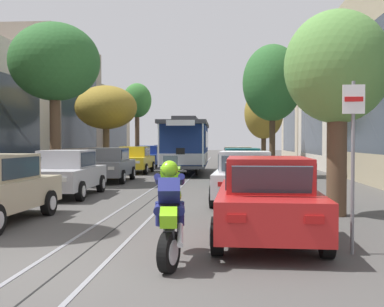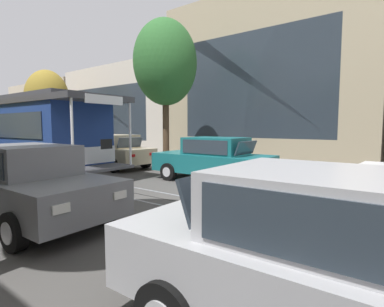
# 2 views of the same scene
# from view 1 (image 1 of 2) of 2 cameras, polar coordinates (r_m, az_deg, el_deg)

# --- Properties ---
(ground_plane) EXTENTS (160.00, 160.00, 0.00)m
(ground_plane) POSITION_cam_1_polar(r_m,az_deg,el_deg) (26.02, -1.13, -2.70)
(ground_plane) COLOR #4C4947
(trolley_track_rails) EXTENTS (1.14, 56.09, 0.01)m
(trolley_track_rails) POSITION_cam_1_polar(r_m,az_deg,el_deg) (28.81, -0.61, -2.29)
(trolley_track_rails) COLOR gray
(trolley_track_rails) RESTS_ON ground
(building_facade_left) EXTENTS (4.95, 47.79, 9.35)m
(building_facade_left) POSITION_cam_1_polar(r_m,az_deg,el_deg) (31.72, -20.44, 5.09)
(building_facade_left) COLOR gray
(building_facade_left) RESTS_ON ground
(parked_car_silver_second_left) EXTENTS (2.07, 4.39, 1.58)m
(parked_car_silver_second_left) POSITION_cam_1_polar(r_m,az_deg,el_deg) (16.84, -14.86, -2.27)
(parked_car_silver_second_left) COLOR #B7B7BC
(parked_car_silver_second_left) RESTS_ON ground
(parked_car_grey_mid_left) EXTENTS (2.09, 4.40, 1.58)m
(parked_car_grey_mid_left) POSITION_cam_1_polar(r_m,az_deg,el_deg) (22.58, -9.93, -1.31)
(parked_car_grey_mid_left) COLOR slate
(parked_car_grey_mid_left) RESTS_ON ground
(parked_car_yellow_fourth_left) EXTENTS (2.01, 4.37, 1.58)m
(parked_car_yellow_fourth_left) POSITION_cam_1_polar(r_m,az_deg,el_deg) (28.51, -6.89, -0.74)
(parked_car_yellow_fourth_left) COLOR gold
(parked_car_yellow_fourth_left) RESTS_ON ground
(parked_car_blue_fifth_left) EXTENTS (2.06, 4.39, 1.58)m
(parked_car_blue_fifth_left) POSITION_cam_1_polar(r_m,az_deg,el_deg) (34.49, -5.22, -0.36)
(parked_car_blue_fifth_left) COLOR #233D93
(parked_car_blue_fifth_left) RESTS_ON ground
(parked_car_navy_sixth_left) EXTENTS (2.11, 4.41, 1.58)m
(parked_car_navy_sixth_left) POSITION_cam_1_polar(r_m,az_deg,el_deg) (40.63, -3.41, -0.08)
(parked_car_navy_sixth_left) COLOR #19234C
(parked_car_navy_sixth_left) RESTS_ON ground
(parked_car_red_near_right) EXTENTS (2.09, 4.40, 1.58)m
(parked_car_red_near_right) POSITION_cam_1_polar(r_m,az_deg,el_deg) (9.14, 9.03, -5.34)
(parked_car_red_near_right) COLOR red
(parked_car_red_near_right) RESTS_ON ground
(parked_car_white_second_right) EXTENTS (2.14, 4.42, 1.58)m
(parked_car_white_second_right) POSITION_cam_1_polar(r_m,az_deg,el_deg) (14.65, 6.38, -2.79)
(parked_car_white_second_right) COLOR silver
(parked_car_white_second_right) RESTS_ON ground
(parked_car_teal_mid_right) EXTENTS (2.05, 4.38, 1.58)m
(parked_car_teal_mid_right) POSITION_cam_1_polar(r_m,az_deg,el_deg) (21.43, 5.99, -1.45)
(parked_car_teal_mid_right) COLOR #196B70
(parked_car_teal_mid_right) RESTS_ON ground
(parked_car_beige_fourth_right) EXTENTS (2.11, 4.41, 1.58)m
(parked_car_beige_fourth_right) POSITION_cam_1_polar(r_m,az_deg,el_deg) (27.14, 5.58, -0.84)
(parked_car_beige_fourth_right) COLOR #C1B28E
(parked_car_beige_fourth_right) RESTS_ON ground
(street_tree_kerb_left_second) EXTENTS (3.90, 3.65, 6.99)m
(street_tree_kerb_left_second) POSITION_cam_1_polar(r_m,az_deg,el_deg) (21.59, -16.18, 10.39)
(street_tree_kerb_left_second) COLOR brown
(street_tree_kerb_left_second) RESTS_ON ground
(street_tree_kerb_left_mid) EXTENTS (3.95, 3.89, 5.45)m
(street_tree_kerb_left_mid) POSITION_cam_1_polar(r_m,az_deg,el_deg) (30.85, -10.29, 5.42)
(street_tree_kerb_left_mid) COLOR brown
(street_tree_kerb_left_mid) RESTS_ON ground
(street_tree_kerb_left_fourth) EXTENTS (2.52, 2.08, 6.98)m
(street_tree_kerb_left_fourth) POSITION_cam_1_polar(r_m,az_deg,el_deg) (41.87, -6.61, 6.17)
(street_tree_kerb_left_fourth) COLOR brown
(street_tree_kerb_left_fourth) RESTS_ON ground
(street_tree_kerb_right_near) EXTENTS (2.66, 2.13, 5.18)m
(street_tree_kerb_right_near) POSITION_cam_1_polar(r_m,az_deg,el_deg) (12.61, 17.07, 9.50)
(street_tree_kerb_right_near) COLOR brown
(street_tree_kerb_right_near) RESTS_ON ground
(street_tree_kerb_right_second) EXTENTS (3.15, 2.88, 7.00)m
(street_tree_kerb_right_second) POSITION_cam_1_polar(r_m,az_deg,el_deg) (25.59, 9.65, 8.32)
(street_tree_kerb_right_second) COLOR #4C3826
(street_tree_kerb_right_second) RESTS_ON ground
(street_tree_kerb_right_mid) EXTENTS (3.05, 3.19, 6.13)m
(street_tree_kerb_right_mid) POSITION_cam_1_polar(r_m,az_deg,el_deg) (37.89, 8.62, 4.77)
(street_tree_kerb_right_mid) COLOR #4C3826
(street_tree_kerb_right_mid) RESTS_ON ground
(cable_car_trolley) EXTENTS (2.74, 9.16, 3.28)m
(cable_car_trolley) POSITION_cam_1_polar(r_m,az_deg,el_deg) (28.48, -0.66, 1.01)
(cable_car_trolley) COLOR navy
(cable_car_trolley) RESTS_ON ground
(motorcycle_with_rider) EXTENTS (0.58, 1.91, 1.64)m
(motorcycle_with_rider) POSITION_cam_1_polar(r_m,az_deg,el_deg) (7.33, -2.68, -6.49)
(motorcycle_with_rider) COLOR black
(motorcycle_with_rider) RESTS_ON ground
(street_sign_post) EXTENTS (0.36, 0.07, 2.88)m
(street_sign_post) POSITION_cam_1_polar(r_m,az_deg,el_deg) (8.30, 18.79, 0.70)
(street_sign_post) COLOR slate
(street_sign_post) RESTS_ON ground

